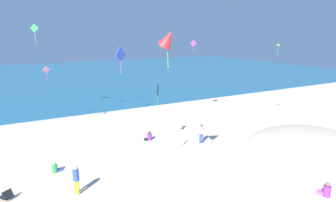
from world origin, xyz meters
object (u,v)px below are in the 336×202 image
object	(u,v)px
person_6	(149,137)
kite_blue	(121,55)
kite_pink	(46,70)
kite_lime	(278,45)
kite_purple	(194,44)
person_0	(201,132)
person_4	(76,178)
person_1	(55,168)
person_2	(326,191)
kite_red	(168,39)
beach_chair_far_right	(6,195)
kite_black	(158,91)
kite_green	(34,29)

from	to	relation	value
person_6	kite_blue	world-z (taller)	kite_blue
kite_pink	kite_lime	bearing A→B (deg)	-27.58
person_6	kite_purple	size ratio (longest dim) A/B	0.72
person_6	person_0	bearing A→B (deg)	156.61
person_4	kite_blue	distance (m)	7.17
person_6	kite_lime	world-z (taller)	kite_lime
kite_pink	kite_purple	size ratio (longest dim) A/B	1.26
person_0	person_1	xyz separation A→B (m)	(-11.01, 0.23, -0.64)
person_2	kite_pink	size ratio (longest dim) A/B	0.61
kite_purple	kite_red	world-z (taller)	kite_red
kite_pink	person_1	bearing A→B (deg)	-96.20
beach_chair_far_right	person_0	xyz separation A→B (m)	(13.76, 1.88, 0.65)
person_0	person_2	bearing A→B (deg)	21.40
person_0	kite_black	distance (m)	5.01
person_2	person_4	distance (m)	13.50
kite_pink	kite_red	distance (m)	16.67
kite_black	kite_red	world-z (taller)	kite_red
person_4	kite_red	xyz separation A→B (m)	(4.42, -2.27, 7.37)
beach_chair_far_right	person_0	world-z (taller)	person_0
kite_green	kite_red	xyz separation A→B (m)	(4.35, -18.89, -0.65)
kite_blue	person_1	bearing A→B (deg)	119.69
kite_black	kite_red	size ratio (longest dim) A/B	0.93
person_2	kite_red	bearing A→B (deg)	48.10
kite_lime	kite_red	xyz separation A→B (m)	(-14.77, -6.13, 0.82)
person_1	kite_black	xyz separation A→B (m)	(7.56, 0.55, 4.19)
person_0	kite_black	world-z (taller)	kite_black
person_4	kite_red	bearing A→B (deg)	-56.63
person_0	person_6	world-z (taller)	person_0
kite_purple	kite_blue	distance (m)	15.67
person_1	kite_pink	world-z (taller)	kite_pink
kite_pink	kite_red	bearing A→B (deg)	-76.08
kite_pink	kite_red	world-z (taller)	kite_red
person_4	kite_green	bearing A→B (deg)	60.32
person_6	kite_pink	distance (m)	11.44
kite_green	person_1	bearing A→B (deg)	-93.08
person_1	person_2	distance (m)	15.88
person_4	kite_blue	size ratio (longest dim) A/B	1.25
person_0	person_6	distance (m)	4.31
person_4	kite_purple	distance (m)	17.61
kite_pink	kite_lime	distance (m)	21.23
person_0	kite_black	size ratio (longest dim) A/B	0.86
kite_pink	beach_chair_far_right	bearing A→B (deg)	-107.27
person_2	kite_green	xyz separation A→B (m)	(-11.67, 23.26, 8.66)
person_0	kite_pink	bearing A→B (deg)	-123.52
person_2	kite_red	size ratio (longest dim) A/B	0.42
person_2	kite_purple	distance (m)	17.49
kite_pink	kite_blue	distance (m)	15.58
kite_black	kite_purple	world-z (taller)	kite_purple
kite_black	kite_blue	bearing A→B (deg)	-130.54
kite_green	kite_blue	xyz separation A→B (m)	(2.12, -18.29, -1.40)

